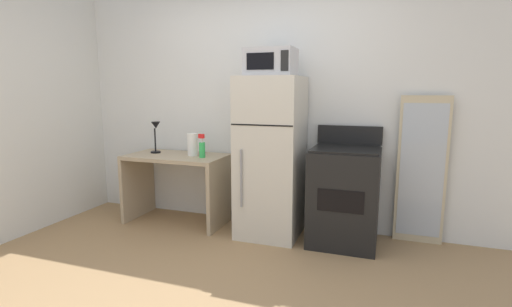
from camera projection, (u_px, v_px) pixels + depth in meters
The scene contains 10 objects.
ground_plane at pixel (192, 295), 2.68m from camera, with size 12.00×12.00×0.00m, color #9E7A51.
wall_back_white at pixel (266, 104), 4.05m from camera, with size 5.00×0.10×2.60m, color silver.
desk at pixel (177, 176), 4.14m from camera, with size 1.08×0.59×0.75m.
desk_lamp at pixel (156, 132), 4.18m from camera, with size 0.14×0.12×0.35m.
paper_towel_roll at pixel (193, 145), 4.04m from camera, with size 0.11×0.11×0.24m, color white.
spray_bottle at pixel (202, 148), 3.93m from camera, with size 0.06×0.06×0.25m.
refrigerator at pixel (271, 157), 3.73m from camera, with size 0.60×0.64×1.58m.
microwave at pixel (271, 62), 3.56m from camera, with size 0.46×0.35×0.26m.
oven_range at pixel (344, 195), 3.55m from camera, with size 0.63×0.61×1.10m.
leaning_mirror at pixel (422, 171), 3.53m from camera, with size 0.44×0.03×1.40m.
Camera 1 is at (1.25, -2.19, 1.44)m, focal length 26.44 mm.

